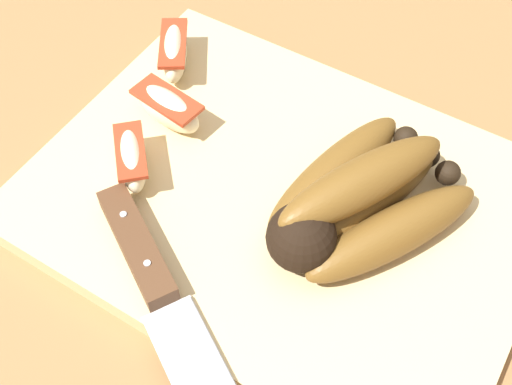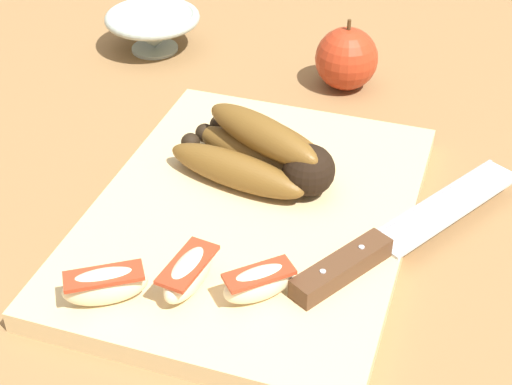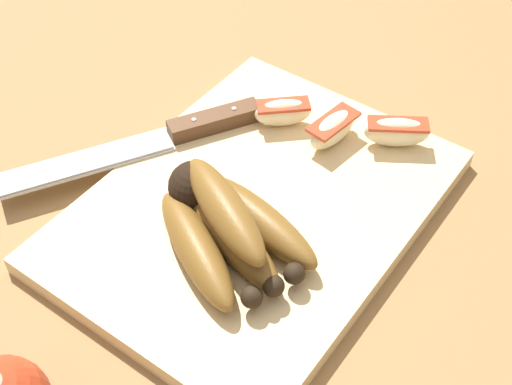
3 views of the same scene
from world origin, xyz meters
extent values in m
plane|color=olive|center=(0.00, 0.00, 0.00)|extent=(6.00, 6.00, 0.00)
cube|color=#DBBC84|center=(-0.01, 0.00, 0.01)|extent=(0.38, 0.28, 0.02)
sphere|color=black|center=(0.03, -0.04, 0.05)|extent=(0.05, 0.05, 0.05)
ellipsoid|color=brown|center=(0.08, 0.00, 0.04)|extent=(0.10, 0.14, 0.03)
sphere|color=black|center=(0.10, 0.07, 0.04)|extent=(0.02, 0.02, 0.02)
ellipsoid|color=brown|center=(0.05, 0.01, 0.04)|extent=(0.08, 0.15, 0.03)
sphere|color=black|center=(0.08, 0.08, 0.04)|extent=(0.02, 0.02, 0.02)
ellipsoid|color=brown|center=(0.02, 0.03, 0.04)|extent=(0.06, 0.15, 0.03)
sphere|color=black|center=(0.06, 0.08, 0.04)|extent=(0.02, 0.02, 0.02)
ellipsoid|color=brown|center=(0.05, 0.01, 0.06)|extent=(0.09, 0.14, 0.04)
cylinder|color=white|center=(0.06, 0.03, 0.05)|extent=(0.02, 0.02, 0.00)
cube|color=silver|center=(0.05, -0.17, 0.02)|extent=(0.17, 0.12, 0.00)
cube|color=#99999E|center=(0.06, -0.16, 0.02)|extent=(0.15, 0.09, 0.00)
cube|color=#51331E|center=(-0.07, -0.10, 0.03)|extent=(0.10, 0.07, 0.02)
cylinder|color=#B2B2B7|center=(-0.09, -0.09, 0.04)|extent=(0.01, 0.01, 0.00)
cylinder|color=#B2B2B7|center=(-0.05, -0.11, 0.04)|extent=(0.01, 0.01, 0.00)
ellipsoid|color=beige|center=(-0.16, 0.07, 0.04)|extent=(0.05, 0.07, 0.03)
cube|color=#B2381E|center=(-0.16, 0.07, 0.05)|extent=(0.05, 0.06, 0.00)
ellipsoid|color=beige|center=(-0.12, 0.01, 0.04)|extent=(0.07, 0.03, 0.03)
cube|color=#B2381E|center=(-0.12, 0.01, 0.05)|extent=(0.06, 0.03, 0.00)
ellipsoid|color=beige|center=(-0.11, -0.04, 0.04)|extent=(0.06, 0.06, 0.03)
cube|color=#B2381E|center=(-0.11, -0.04, 0.05)|extent=(0.05, 0.06, 0.00)
camera|label=1|loc=(0.13, -0.25, 0.42)|focal=45.00mm
camera|label=2|loc=(-0.53, -0.18, 0.45)|focal=54.07mm
camera|label=3|loc=(0.37, 0.27, 0.52)|focal=50.06mm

